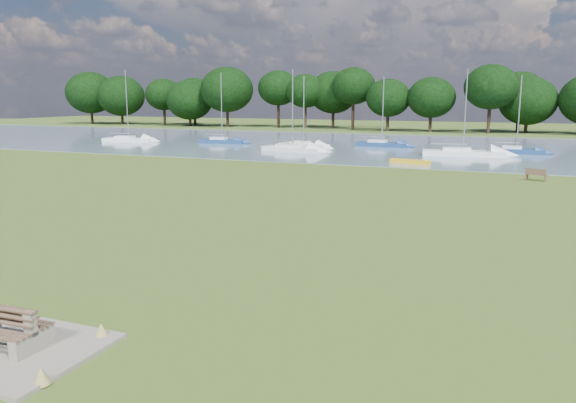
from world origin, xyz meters
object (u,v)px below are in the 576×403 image
at_px(riverbank_bench, 536,175).
at_px(sailboat_9, 292,147).
at_px(sailboat_4, 303,144).
at_px(sailboat_3, 516,149).
at_px(sailboat_6, 462,151).
at_px(sailboat_1, 222,140).
at_px(kayak, 410,162).
at_px(bench_pair, 4,329).
at_px(sailboat_0, 381,143).
at_px(sailboat_2, 128,138).

bearing_deg(riverbank_bench, sailboat_9, 168.64).
relative_size(sailboat_4, sailboat_9, 0.94).
bearing_deg(riverbank_bench, sailboat_4, 161.46).
relative_size(sailboat_3, sailboat_6, 0.93).
distance_m(riverbank_bench, sailboat_9, 25.94).
bearing_deg(sailboat_1, sailboat_4, -16.11).
height_order(sailboat_1, sailboat_6, sailboat_1).
xyz_separation_m(kayak, sailboat_4, (-13.60, 10.26, 0.27)).
relative_size(sailboat_1, sailboat_3, 1.10).
bearing_deg(sailboat_9, sailboat_1, 163.21).
bearing_deg(bench_pair, kayak, 84.65).
height_order(bench_pair, sailboat_9, sailboat_9).
bearing_deg(sailboat_0, kayak, -66.78).
height_order(sailboat_2, sailboat_6, sailboat_2).
height_order(bench_pair, sailboat_1, sailboat_1).
height_order(kayak, sailboat_1, sailboat_1).
xyz_separation_m(sailboat_0, sailboat_4, (-7.60, -4.86, -0.02)).
bearing_deg(sailboat_2, sailboat_4, -8.82).
bearing_deg(riverbank_bench, sailboat_3, 111.48).
xyz_separation_m(sailboat_1, sailboat_3, (32.97, 0.27, -0.01)).
bearing_deg(sailboat_9, sailboat_0, 62.72).
bearing_deg(riverbank_bench, sailboat_2, 177.79).
bearing_deg(sailboat_9, sailboat_6, 18.43).
bearing_deg(sailboat_3, riverbank_bench, -85.67).
bearing_deg(bench_pair, sailboat_3, 76.41).
relative_size(sailboat_2, sailboat_3, 1.15).
bearing_deg(sailboat_0, sailboat_1, -169.35).
bearing_deg(riverbank_bench, bench_pair, -92.53).
xyz_separation_m(sailboat_0, sailboat_6, (9.43, -6.97, -0.01)).
relative_size(sailboat_3, sailboat_4, 0.98).
bearing_deg(sailboat_0, sailboat_6, -34.83).
height_order(bench_pair, sailboat_0, sailboat_0).
distance_m(bench_pair, sailboat_4, 50.65).
distance_m(kayak, sailboat_9, 14.51).
relative_size(kayak, sailboat_6, 0.42).
relative_size(kayak, sailboat_4, 0.44).
bearing_deg(riverbank_bench, kayak, 163.71).
bearing_deg(sailboat_6, kayak, -121.43).
distance_m(sailboat_0, sailboat_6, 11.73).
distance_m(riverbank_bench, sailboat_0, 26.53).
xyz_separation_m(sailboat_0, sailboat_3, (14.14, -2.73, -0.00)).
bearing_deg(sailboat_0, sailboat_2, -168.76).
xyz_separation_m(sailboat_3, sailboat_9, (-21.35, -6.40, -0.01)).
bearing_deg(sailboat_4, bench_pair, -63.18).
bearing_deg(sailboat_0, bench_pair, -84.15).
bearing_deg(sailboat_6, sailboat_2, 168.99).
bearing_deg(kayak, sailboat_1, 167.63).
distance_m(kayak, sailboat_6, 8.86).
relative_size(sailboat_3, sailboat_9, 0.92).
xyz_separation_m(riverbank_bench, sailboat_9, (-22.82, 12.32, 0.07)).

